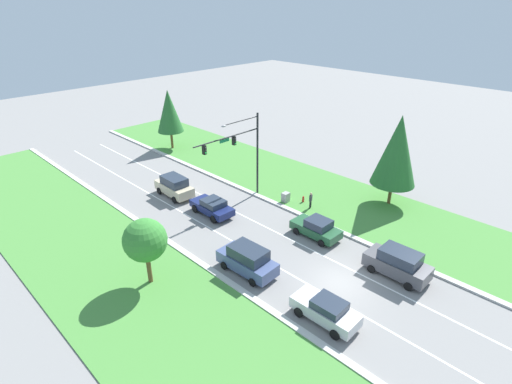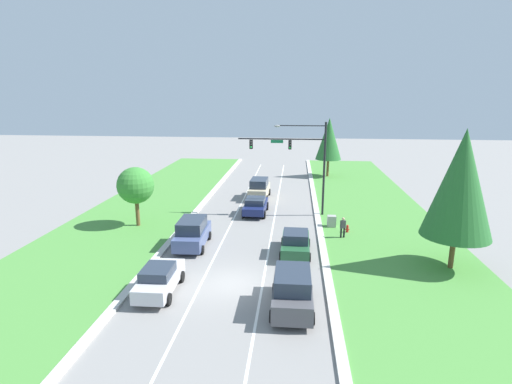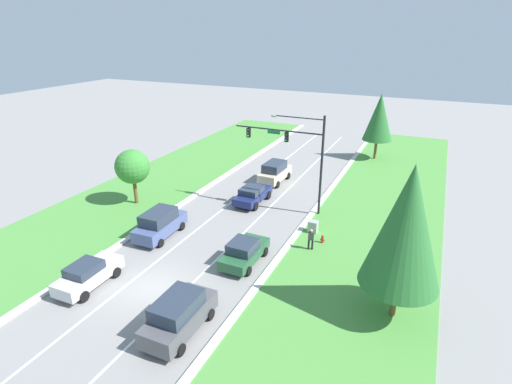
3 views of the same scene
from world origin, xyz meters
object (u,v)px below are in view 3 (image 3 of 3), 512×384
object	(u,v)px
traffic_signal_mast	(297,148)
fire_hydrant	(322,239)
slate_blue_suv	(160,224)
graphite_suv	(179,315)
navy_sedan	(252,194)
oak_near_left_tree	(132,167)
champagne_suv	(275,172)
conifer_far_right_tree	(379,117)
forest_sedan	(244,252)
conifer_near_right_tree	(406,227)
silver_sedan	(88,274)
utility_cabinet	(313,227)
pedestrian	(311,239)

from	to	relation	value
traffic_signal_mast	fire_hydrant	world-z (taller)	traffic_signal_mast
slate_blue_suv	graphite_suv	distance (m)	10.84
navy_sedan	oak_near_left_tree	size ratio (longest dim) A/B	0.90
slate_blue_suv	fire_hydrant	distance (m)	12.26
champagne_suv	conifer_far_right_tree	xyz separation A→B (m)	(8.09, 12.12, 4.00)
graphite_suv	fire_hydrant	distance (m)	12.76
slate_blue_suv	champagne_suv	world-z (taller)	champagne_suv
forest_sedan	conifer_near_right_tree	bearing A→B (deg)	-7.77
traffic_signal_mast	navy_sedan	bearing A→B (deg)	-177.92
silver_sedan	oak_near_left_tree	size ratio (longest dim) A/B	0.87
fire_hydrant	slate_blue_suv	bearing A→B (deg)	-160.92
slate_blue_suv	silver_sedan	distance (m)	7.02
slate_blue_suv	navy_sedan	world-z (taller)	slate_blue_suv
champagne_suv	fire_hydrant	size ratio (longest dim) A/B	6.61
graphite_suv	champagne_suv	size ratio (longest dim) A/B	0.99
utility_cabinet	conifer_far_right_tree	size ratio (longest dim) A/B	0.13
conifer_near_right_tree	conifer_far_right_tree	distance (m)	29.09
traffic_signal_mast	oak_near_left_tree	bearing A→B (deg)	-160.84
slate_blue_suv	conifer_near_right_tree	size ratio (longest dim) A/B	0.53
conifer_near_right_tree	traffic_signal_mast	bearing A→B (deg)	131.42
silver_sedan	pedestrian	size ratio (longest dim) A/B	2.59
forest_sedan	utility_cabinet	size ratio (longest dim) A/B	4.28
pedestrian	utility_cabinet	bearing A→B (deg)	-98.51
silver_sedan	navy_sedan	world-z (taller)	silver_sedan
champagne_suv	fire_hydrant	world-z (taller)	champagne_suv
champagne_suv	forest_sedan	xyz separation A→B (m)	(3.88, -14.95, -0.25)
utility_cabinet	silver_sedan	bearing A→B (deg)	-130.40
navy_sedan	conifer_far_right_tree	xyz separation A→B (m)	(7.90, 17.87, 4.26)
forest_sedan	navy_sedan	xyz separation A→B (m)	(-3.69, 9.20, -0.01)
conifer_far_right_tree	pedestrian	bearing A→B (deg)	-91.48
utility_cabinet	fire_hydrant	xyz separation A→B (m)	(1.14, -1.31, -0.16)
graphite_suv	conifer_near_right_tree	size ratio (longest dim) A/B	0.52
slate_blue_suv	conifer_near_right_tree	world-z (taller)	conifer_near_right_tree
traffic_signal_mast	graphite_suv	xyz separation A→B (m)	(-0.44, -16.69, -4.55)
slate_blue_suv	fire_hydrant	size ratio (longest dim) A/B	6.74
traffic_signal_mast	forest_sedan	xyz separation A→B (m)	(-0.29, -9.34, -4.78)
champagne_suv	utility_cabinet	xyz separation A→B (m)	(6.86, -8.97, -0.57)
silver_sedan	utility_cabinet	distance (m)	16.19
pedestrian	conifer_near_right_tree	bearing A→B (deg)	120.15
forest_sedan	traffic_signal_mast	bearing A→B (deg)	88.94
traffic_signal_mast	oak_near_left_tree	distance (m)	14.38
navy_sedan	pedestrian	distance (m)	9.32
pedestrian	traffic_signal_mast	bearing A→B (deg)	-82.90
traffic_signal_mast	conifer_near_right_tree	xyz separation A→B (m)	(9.54, -10.81, -0.06)
fire_hydrant	graphite_suv	bearing A→B (deg)	-109.54
pedestrian	fire_hydrant	bearing A→B (deg)	-134.17
oak_near_left_tree	utility_cabinet	bearing A→B (deg)	4.61
forest_sedan	navy_sedan	bearing A→B (deg)	112.60
graphite_suv	pedestrian	size ratio (longest dim) A/B	2.71
slate_blue_suv	conifer_far_right_tree	xyz separation A→B (m)	(11.65, 26.40, 4.03)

